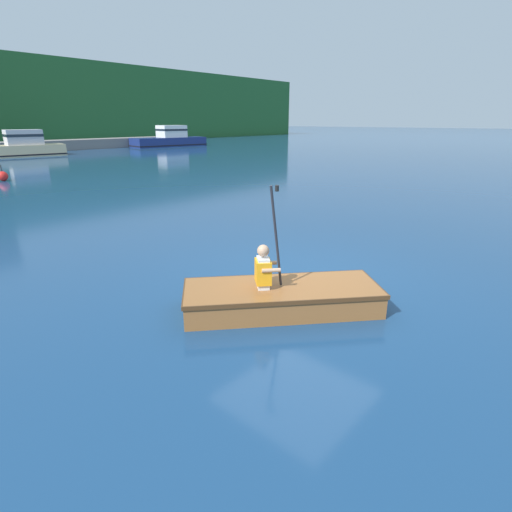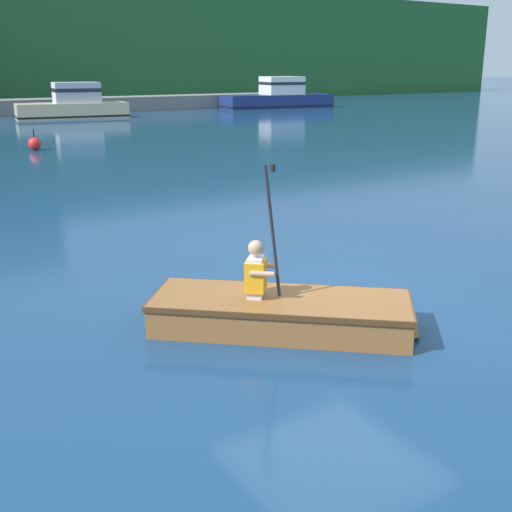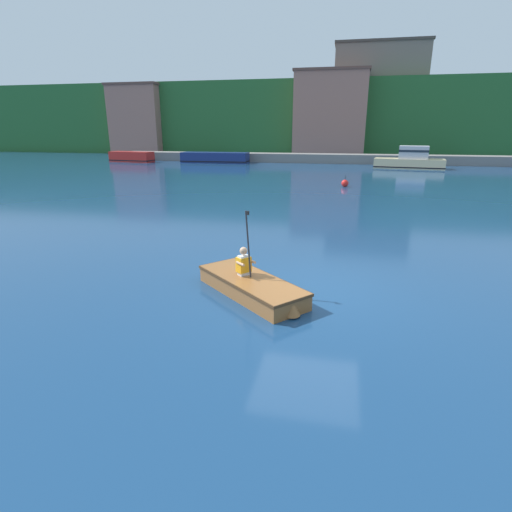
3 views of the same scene
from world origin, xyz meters
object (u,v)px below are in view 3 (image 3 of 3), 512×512
moored_boat_dock_west_end (215,158)px  person_paddler (244,262)px  moored_boat_dock_west_inner (132,157)px  channel_buoy (345,183)px  moored_boat_dock_center_near (410,160)px  rowboat_foreground (252,286)px

moored_boat_dock_west_end → person_paddler: (11.27, -32.99, 0.17)m
moored_boat_dock_west_inner → moored_boat_dock_west_end: bearing=4.7°
channel_buoy → moored_boat_dock_west_inner: bearing=146.7°
person_paddler → channel_buoy: (2.12, 17.42, -0.45)m
moored_boat_dock_west_end → moored_boat_dock_center_near: (19.04, -2.21, 0.22)m
moored_boat_dock_center_near → person_paddler: moored_boat_dock_center_near is taller
person_paddler → moored_boat_dock_west_end: bearing=108.9°
moored_boat_dock_center_near → channel_buoy: (-5.65, -13.35, -0.50)m
channel_buoy → rowboat_foreground: bearing=-96.1°
moored_boat_dock_west_inner → channel_buoy: 26.96m
moored_boat_dock_west_inner → person_paddler: person_paddler is taller
moored_boat_dock_west_end → rowboat_foreground: bearing=-70.9°
person_paddler → channel_buoy: 17.56m
moored_boat_dock_west_inner → rowboat_foreground: (20.64, -32.43, -0.29)m
moored_boat_dock_center_near → rowboat_foreground: bearing=-103.7°
person_paddler → channel_buoy: person_paddler is taller
moored_boat_dock_west_inner → rowboat_foreground: bearing=-57.5°
moored_boat_dock_west_end → moored_boat_dock_center_near: bearing=-6.6°
moored_boat_dock_west_end → channel_buoy: size_ratio=9.76×
moored_boat_dock_center_near → rowboat_foreground: moored_boat_dock_center_near is taller
rowboat_foreground → moored_boat_dock_center_near: bearing=76.3°
moored_boat_dock_west_end → rowboat_foreground: 35.13m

